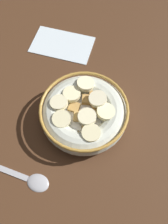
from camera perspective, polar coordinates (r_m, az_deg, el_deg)
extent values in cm
cube|color=#472B19|center=(48.97, 0.00, -2.08)|extent=(103.38, 103.38, 2.00)
cylinder|color=beige|center=(47.78, 0.00, -1.44)|extent=(9.34, 9.34, 0.60)
torus|color=beige|center=(45.95, 0.00, -0.37)|extent=(16.99, 16.99, 4.65)
torus|color=#B28438|center=(44.14, 0.00, 0.78)|extent=(17.08, 17.08, 0.60)
cylinder|color=white|center=(45.52, 0.00, -0.11)|extent=(14.20, 14.20, 0.40)
cube|color=tan|center=(44.09, -5.66, -2.32)|extent=(2.24, 2.25, 0.91)
cube|color=tan|center=(44.45, -1.33, -1.05)|extent=(2.80, 2.83, 1.15)
cube|color=tan|center=(47.50, -0.87, 6.11)|extent=(2.88, 2.89, 1.17)
cube|color=#B78947|center=(45.43, -2.42, 1.21)|extent=(2.52, 2.57, 1.07)
cube|color=#AD7F42|center=(46.08, 0.74, 3.01)|extent=(2.83, 2.81, 1.08)
cube|color=#AD7F42|center=(47.05, 2.50, 5.03)|extent=(2.79, 2.77, 1.09)
cube|color=tan|center=(44.60, 1.70, -0.80)|extent=(2.78, 2.78, 0.92)
cube|color=tan|center=(43.28, 0.92, -4.51)|extent=(2.88, 2.87, 1.16)
cube|color=#B78947|center=(45.53, 3.32, 1.57)|extent=(2.30, 2.25, 1.05)
cube|color=#B78947|center=(47.26, -5.39, 4.72)|extent=(2.46, 2.43, 0.99)
cube|color=#AD7F42|center=(42.60, -1.52, -6.53)|extent=(2.42, 2.33, 1.16)
cylinder|color=#F4EABC|center=(44.73, -6.10, 2.24)|extent=(4.79, 4.75, 1.51)
cylinder|color=#F4EABC|center=(46.42, 0.38, 6.84)|extent=(3.99, 4.05, 1.42)
cylinder|color=#F9EFC6|center=(44.56, 3.36, 3.19)|extent=(4.77, 4.75, 1.48)
cylinder|color=#F4EABC|center=(42.95, 0.75, -1.18)|extent=(4.00, 3.99, 1.04)
cylinder|color=beige|center=(43.96, 5.28, 0.06)|extent=(4.35, 4.35, 1.50)
cylinder|color=beige|center=(41.96, 1.74, -5.11)|extent=(4.85, 4.87, 1.07)
cylinder|color=beige|center=(43.22, -5.49, -1.75)|extent=(4.46, 4.47, 1.50)
cylinder|color=beige|center=(45.63, -2.99, 4.37)|extent=(4.08, 4.12, 1.18)
ellipsoid|color=#A5A5AD|center=(44.61, -11.19, -16.44)|extent=(4.91, 4.31, 0.80)
cube|color=silver|center=(59.20, -5.32, 16.03)|extent=(16.69, 13.60, 0.30)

